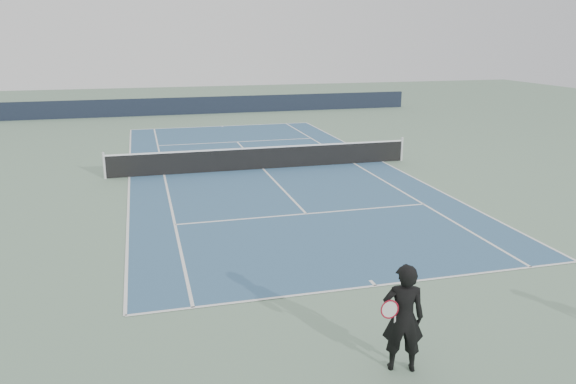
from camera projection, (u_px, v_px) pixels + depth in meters
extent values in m
plane|color=gray|center=(263.00, 169.00, 23.80)|extent=(80.00, 80.00, 0.00)
cube|color=#355B7E|center=(263.00, 169.00, 23.79)|extent=(10.97, 23.77, 0.01)
cylinder|color=silver|center=(104.00, 166.00, 22.07)|extent=(0.10, 0.10, 1.07)
cylinder|color=silver|center=(402.00, 149.00, 25.23)|extent=(0.10, 0.10, 1.07)
cube|color=black|center=(263.00, 159.00, 23.67)|extent=(12.80, 0.03, 0.90)
cube|color=white|center=(263.00, 148.00, 23.54)|extent=(12.80, 0.04, 0.06)
cube|color=black|center=(209.00, 105.00, 40.27)|extent=(30.00, 0.25, 1.20)
imported|color=black|center=(403.00, 318.00, 9.35)|extent=(0.85, 0.72, 1.93)
torus|color=maroon|center=(390.00, 309.00, 9.18)|extent=(0.34, 0.18, 0.36)
cylinder|color=white|center=(390.00, 309.00, 9.18)|extent=(0.29, 0.14, 0.32)
cylinder|color=white|center=(395.00, 322.00, 9.31)|extent=(0.08, 0.13, 0.27)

